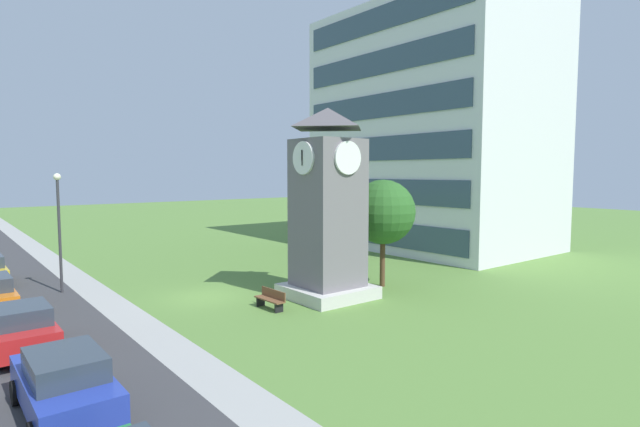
# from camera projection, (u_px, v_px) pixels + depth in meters

# --- Properties ---
(ground_plane) EXTENTS (160.00, 160.00, 0.00)m
(ground_plane) POSITION_uv_depth(u_px,v_px,m) (205.00, 297.00, 24.64)
(ground_plane) COLOR #567F38
(street_asphalt) EXTENTS (120.00, 7.20, 0.01)m
(street_asphalt) POSITION_uv_depth(u_px,v_px,m) (6.00, 330.00, 19.44)
(street_asphalt) COLOR #38383A
(street_asphalt) RESTS_ON ground
(kerb_strip) EXTENTS (120.00, 1.60, 0.01)m
(kerb_strip) POSITION_uv_depth(u_px,v_px,m) (121.00, 311.00, 22.16)
(kerb_strip) COLOR #9E9E99
(kerb_strip) RESTS_ON ground
(office_building) EXTENTS (17.69, 12.34, 19.20)m
(office_building) POSITION_uv_depth(u_px,v_px,m) (432.00, 131.00, 41.07)
(office_building) COLOR silver
(office_building) RESTS_ON ground
(clock_tower) EXTENTS (3.83, 3.83, 9.32)m
(clock_tower) POSITION_uv_depth(u_px,v_px,m) (328.00, 215.00, 24.32)
(clock_tower) COLOR slate
(clock_tower) RESTS_ON ground
(park_bench) EXTENTS (1.82, 0.57, 0.88)m
(park_bench) POSITION_uv_depth(u_px,v_px,m) (271.00, 299.00, 22.47)
(park_bench) COLOR brown
(park_bench) RESTS_ON ground
(street_lamp) EXTENTS (0.36, 0.36, 6.16)m
(street_lamp) POSITION_uv_depth(u_px,v_px,m) (59.00, 220.00, 25.28)
(street_lamp) COLOR #333338
(street_lamp) RESTS_ON ground
(tree_near_tower) EXTENTS (3.50, 3.50, 5.83)m
(tree_near_tower) POSITION_uv_depth(u_px,v_px,m) (383.00, 212.00, 26.66)
(tree_near_tower) COLOR #513823
(tree_near_tower) RESTS_ON ground
(parked_car_red) EXTENTS (4.14, 2.00, 1.69)m
(parked_car_red) POSITION_uv_depth(u_px,v_px,m) (22.00, 328.00, 16.97)
(parked_car_red) COLOR red
(parked_car_red) RESTS_ON ground
(parked_car_blue) EXTENTS (4.55, 2.07, 1.69)m
(parked_car_blue) POSITION_uv_depth(u_px,v_px,m) (65.00, 382.00, 12.60)
(parked_car_blue) COLOR #23389E
(parked_car_blue) RESTS_ON ground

